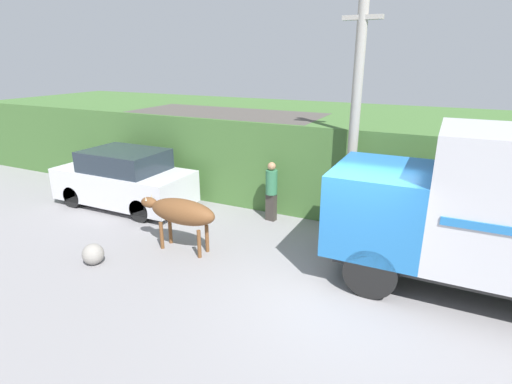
{
  "coord_description": "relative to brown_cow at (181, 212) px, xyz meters",
  "views": [
    {
      "loc": [
        1.61,
        -6.8,
        4.39
      ],
      "look_at": [
        -2.04,
        0.69,
        1.57
      ],
      "focal_mm": 28.0,
      "sensor_mm": 36.0,
      "label": 1
    }
  ],
  "objects": [
    {
      "name": "parked_suv",
      "position": [
        -3.38,
        1.72,
        -0.12
      ],
      "size": [
        4.27,
        1.87,
        1.75
      ],
      "rotation": [
        0.0,
        0.0,
        0.05
      ],
      "color": "silver",
      "rests_on": "ground_plane"
    },
    {
      "name": "roadside_rock",
      "position": [
        -1.38,
        -1.45,
        -0.73
      ],
      "size": [
        0.48,
        0.48,
        0.48
      ],
      "color": "gray",
      "rests_on": "ground_plane"
    },
    {
      "name": "hillside_embankment",
      "position": [
        3.75,
        6.29,
        0.36
      ],
      "size": [
        32.0,
        6.36,
        2.64
      ],
      "color": "#426B33",
      "rests_on": "ground_plane"
    },
    {
      "name": "brown_cow",
      "position": [
        0.0,
        0.0,
        0.0
      ],
      "size": [
        2.06,
        0.6,
        1.28
      ],
      "rotation": [
        0.0,
        0.0,
        0.22
      ],
      "color": "brown",
      "rests_on": "ground_plane"
    },
    {
      "name": "building_backdrop",
      "position": [
        -1.4,
        4.58,
        0.37
      ],
      "size": [
        6.47,
        2.7,
        2.64
      ],
      "color": "#99ADB7",
      "rests_on": "ground_plane"
    },
    {
      "name": "pedestrian_on_hill",
      "position": [
        1.15,
        2.6,
        -0.03
      ],
      "size": [
        0.37,
        0.37,
        1.69
      ],
      "rotation": [
        0.0,
        0.0,
        3.0
      ],
      "color": "#38332D",
      "rests_on": "ground_plane"
    },
    {
      "name": "utility_pole",
      "position": [
        3.27,
        2.74,
        2.12
      ],
      "size": [
        0.9,
        0.24,
        5.94
      ],
      "color": "#9E998E",
      "rests_on": "ground_plane"
    },
    {
      "name": "ground_plane",
      "position": [
        3.75,
        -0.21,
        -0.96
      ],
      "size": [
        60.0,
        60.0,
        0.0
      ],
      "primitive_type": "plane",
      "color": "gray"
    }
  ]
}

